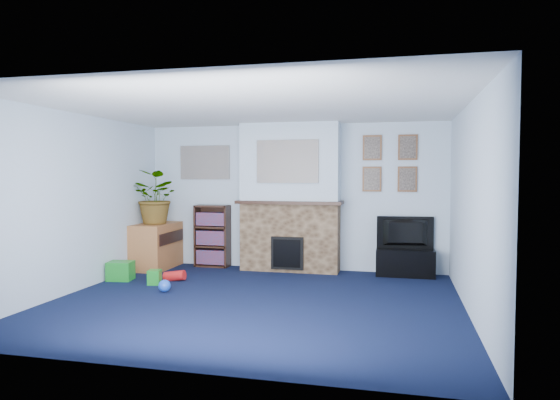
% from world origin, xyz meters
% --- Properties ---
extents(floor, '(5.00, 4.50, 0.01)m').
position_xyz_m(floor, '(0.00, 0.00, 0.00)').
color(floor, black).
rests_on(floor, ground).
extents(ceiling, '(5.00, 4.50, 0.01)m').
position_xyz_m(ceiling, '(0.00, 0.00, 2.40)').
color(ceiling, white).
rests_on(ceiling, wall_back).
extents(wall_back, '(5.00, 0.04, 2.40)m').
position_xyz_m(wall_back, '(0.00, 2.25, 1.20)').
color(wall_back, silver).
rests_on(wall_back, ground).
extents(wall_front, '(5.00, 0.04, 2.40)m').
position_xyz_m(wall_front, '(0.00, -2.25, 1.20)').
color(wall_front, silver).
rests_on(wall_front, ground).
extents(wall_left, '(0.04, 4.50, 2.40)m').
position_xyz_m(wall_left, '(-2.50, 0.00, 1.20)').
color(wall_left, silver).
rests_on(wall_left, ground).
extents(wall_right, '(0.04, 4.50, 2.40)m').
position_xyz_m(wall_right, '(2.50, 0.00, 1.20)').
color(wall_right, silver).
rests_on(wall_right, ground).
extents(chimney_breast, '(1.72, 0.50, 2.40)m').
position_xyz_m(chimney_breast, '(0.00, 2.05, 1.18)').
color(chimney_breast, brown).
rests_on(chimney_breast, ground).
extents(collage_main, '(1.00, 0.03, 0.68)m').
position_xyz_m(collage_main, '(0.00, 1.84, 1.78)').
color(collage_main, gray).
rests_on(collage_main, chimney_breast).
extents(collage_left, '(0.90, 0.03, 0.58)m').
position_xyz_m(collage_left, '(-1.55, 2.23, 1.78)').
color(collage_left, gray).
rests_on(collage_left, wall_back).
extents(portrait_tl, '(0.30, 0.03, 0.40)m').
position_xyz_m(portrait_tl, '(1.30, 2.23, 2.00)').
color(portrait_tl, brown).
rests_on(portrait_tl, wall_back).
extents(portrait_tr, '(0.30, 0.03, 0.40)m').
position_xyz_m(portrait_tr, '(1.85, 2.23, 2.00)').
color(portrait_tr, brown).
rests_on(portrait_tr, wall_back).
extents(portrait_bl, '(0.30, 0.03, 0.40)m').
position_xyz_m(portrait_bl, '(1.30, 2.23, 1.50)').
color(portrait_bl, brown).
rests_on(portrait_bl, wall_back).
extents(portrait_br, '(0.30, 0.03, 0.40)m').
position_xyz_m(portrait_br, '(1.85, 2.23, 1.50)').
color(portrait_br, brown).
rests_on(portrait_br, wall_back).
extents(tv_stand, '(0.89, 0.37, 0.42)m').
position_xyz_m(tv_stand, '(1.83, 2.03, 0.23)').
color(tv_stand, black).
rests_on(tv_stand, ground).
extents(television, '(0.88, 0.20, 0.50)m').
position_xyz_m(television, '(1.83, 2.05, 0.67)').
color(television, black).
rests_on(television, tv_stand).
extents(bookshelf, '(0.58, 0.28, 1.05)m').
position_xyz_m(bookshelf, '(-1.37, 2.11, 0.50)').
color(bookshelf, black).
rests_on(bookshelf, ground).
extents(sideboard, '(0.54, 0.97, 0.75)m').
position_xyz_m(sideboard, '(-2.24, 1.75, 0.35)').
color(sideboard, '#AD6737').
rests_on(sideboard, ground).
extents(potted_plant, '(0.95, 0.87, 0.89)m').
position_xyz_m(potted_plant, '(-2.19, 1.70, 1.20)').
color(potted_plant, '#26661E').
rests_on(potted_plant, sideboard).
extents(mantel_clock, '(0.10, 0.06, 0.14)m').
position_xyz_m(mantel_clock, '(-0.04, 2.00, 1.22)').
color(mantel_clock, gold).
rests_on(mantel_clock, chimney_breast).
extents(mantel_candle, '(0.05, 0.05, 0.16)m').
position_xyz_m(mantel_candle, '(0.30, 2.00, 1.23)').
color(mantel_candle, '#B2BFC6').
rests_on(mantel_candle, chimney_breast).
extents(mantel_teddy, '(0.12, 0.12, 0.12)m').
position_xyz_m(mantel_teddy, '(-0.51, 2.00, 1.22)').
color(mantel_teddy, gray).
rests_on(mantel_teddy, chimney_breast).
extents(mantel_can, '(0.06, 0.06, 0.13)m').
position_xyz_m(mantel_can, '(0.74, 2.00, 1.21)').
color(mantel_can, '#198C26').
rests_on(mantel_can, chimney_breast).
extents(green_crate, '(0.39, 0.33, 0.28)m').
position_xyz_m(green_crate, '(-2.30, 0.74, 0.14)').
color(green_crate, '#198C26').
rests_on(green_crate, ground).
extents(toy_ball, '(0.17, 0.17, 0.17)m').
position_xyz_m(toy_ball, '(-1.32, 0.20, 0.09)').
color(toy_ball, blue).
rests_on(toy_ball, ground).
extents(toy_block, '(0.20, 0.20, 0.21)m').
position_xyz_m(toy_block, '(-1.67, 0.59, 0.11)').
color(toy_block, '#198C26').
rests_on(toy_block, ground).
extents(toy_tube, '(0.33, 0.15, 0.19)m').
position_xyz_m(toy_tube, '(-1.50, 0.89, 0.07)').
color(toy_tube, red).
rests_on(toy_tube, ground).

